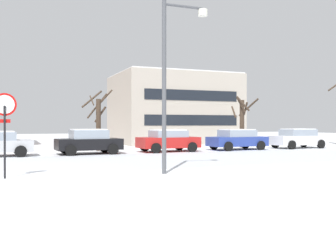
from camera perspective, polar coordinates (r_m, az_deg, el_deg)
ground_plane at (r=15.84m, az=-19.65°, el=-6.31°), size 120.00×120.00×0.00m
road_surface at (r=18.95m, az=-20.02°, el=-5.22°), size 80.00×8.27×0.00m
stop_sign at (r=14.12m, az=-22.57°, el=1.00°), size 0.76×0.18×2.85m
street_lamp at (r=14.61m, az=0.55°, el=8.25°), size 1.84×0.36×6.34m
parked_car_black at (r=24.27m, az=-11.41°, el=-2.20°), size 3.93×2.28×1.52m
parked_car_red at (r=25.83m, az=0.03°, el=-2.09°), size 4.02×2.29×1.45m
parked_car_blue at (r=28.16m, az=9.98°, el=-1.90°), size 4.22×2.22×1.46m
parked_car_white at (r=31.13m, az=18.31°, el=-1.69°), size 4.40×2.16×1.47m
tree_far_left at (r=31.10m, az=10.70°, el=0.86°), size 2.12×1.92×3.97m
tree_far_right at (r=27.23m, az=-10.08°, el=0.87°), size 2.14×1.60×4.21m
building_far_right at (r=37.94m, az=0.77°, el=2.48°), size 10.94×8.70×6.54m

